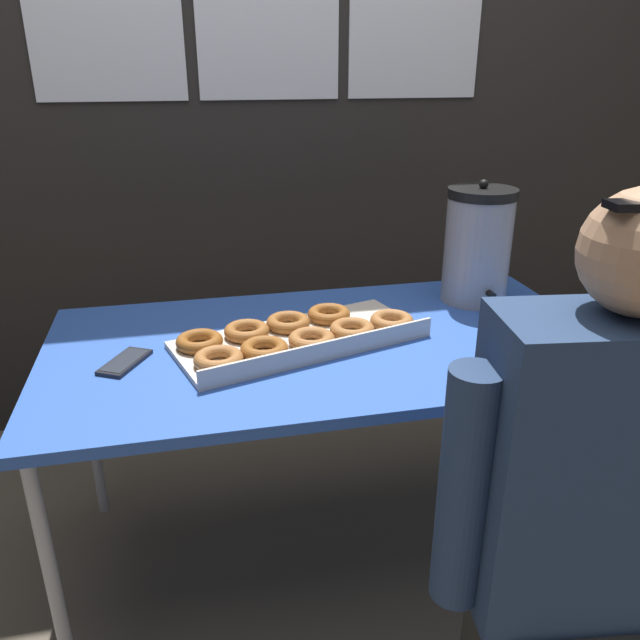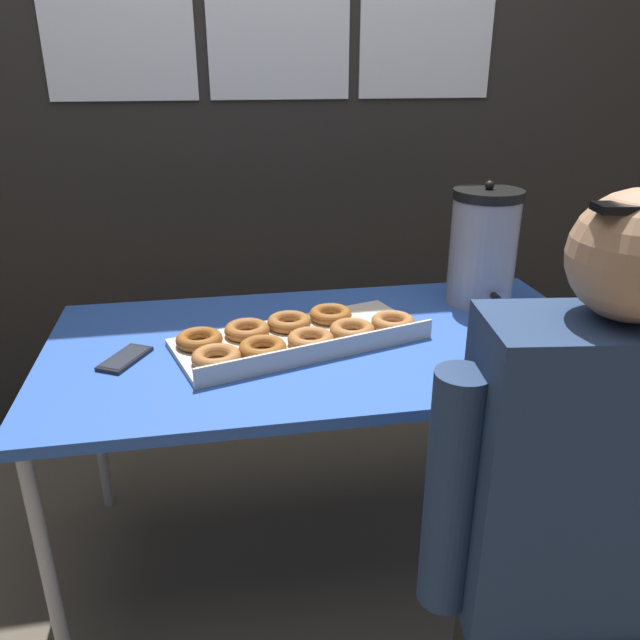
{
  "view_description": "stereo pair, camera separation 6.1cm",
  "coord_description": "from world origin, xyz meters",
  "views": [
    {
      "loc": [
        -0.35,
        -1.47,
        1.4
      ],
      "look_at": [
        -0.02,
        0.0,
        0.77
      ],
      "focal_mm": 35.0,
      "sensor_mm": 36.0,
      "label": 1
    },
    {
      "loc": [
        -0.29,
        -1.49,
        1.4
      ],
      "look_at": [
        -0.02,
        0.0,
        0.77
      ],
      "focal_mm": 35.0,
      "sensor_mm": 36.0,
      "label": 2
    }
  ],
  "objects": [
    {
      "name": "cell_phone",
      "position": [
        -0.52,
        -0.03,
        0.72
      ],
      "size": [
        0.13,
        0.16,
        0.01
      ],
      "rotation": [
        0.0,
        0.0,
        -0.5
      ],
      "color": "black",
      "rests_on": "folding_table"
    },
    {
      "name": "coffee_urn",
      "position": [
        0.51,
        0.2,
        0.89
      ],
      "size": [
        0.2,
        0.23,
        0.37
      ],
      "color": "#939399",
      "rests_on": "folding_table"
    },
    {
      "name": "back_wall",
      "position": [
        0.0,
        1.0,
        1.42
      ],
      "size": [
        6.0,
        0.11,
        2.84
      ],
      "color": "#282623",
      "rests_on": "ground"
    },
    {
      "name": "person_seated",
      "position": [
        0.34,
        -0.68,
        0.58
      ],
      "size": [
        0.58,
        0.28,
        1.23
      ],
      "rotation": [
        0.0,
        0.0,
        3.01
      ],
      "color": "#33332D",
      "rests_on": "ground"
    },
    {
      "name": "ground_plane",
      "position": [
        0.0,
        0.0,
        0.0
      ],
      "size": [
        12.0,
        12.0,
        0.0
      ],
      "primitive_type": "plane",
      "color": "brown"
    },
    {
      "name": "folding_table",
      "position": [
        0.0,
        0.0,
        0.67
      ],
      "size": [
        1.48,
        0.78,
        0.71
      ],
      "color": "#2D56B2",
      "rests_on": "ground"
    },
    {
      "name": "donut_box",
      "position": [
        -0.09,
        -0.0,
        0.74
      ],
      "size": [
        0.7,
        0.45,
        0.05
      ],
      "rotation": [
        0.0,
        0.0,
        0.28
      ],
      "color": "beige",
      "rests_on": "folding_table"
    }
  ]
}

